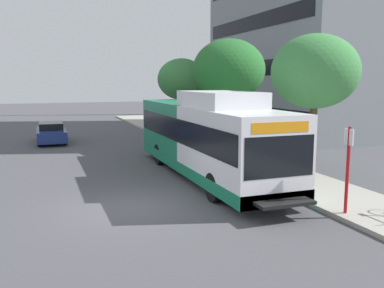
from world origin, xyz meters
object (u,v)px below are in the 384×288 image
(bus_stop_sign_pole, at_px, (348,164))
(street_tree_mid_block, at_px, (229,70))
(transit_bus, at_px, (206,137))
(street_tree_near_stop, at_px, (315,72))
(parked_car_far_lane, at_px, (51,133))
(street_tree_far_block, at_px, (182,79))

(bus_stop_sign_pole, distance_m, street_tree_mid_block, 12.72)
(transit_bus, relative_size, street_tree_near_stop, 2.12)
(street_tree_mid_block, height_order, parked_car_far_lane, street_tree_mid_block)
(transit_bus, distance_m, street_tree_near_stop, 5.12)
(bus_stop_sign_pole, height_order, parked_car_far_lane, bus_stop_sign_pole)
(bus_stop_sign_pole, distance_m, parked_car_far_lane, 20.73)
(transit_bus, xyz_separation_m, parked_car_far_lane, (-5.87, 12.80, -1.04))
(transit_bus, bearing_deg, bus_stop_sign_pole, -73.47)
(street_tree_far_block, bearing_deg, street_tree_near_stop, -90.67)
(transit_bus, height_order, bus_stop_sign_pole, transit_bus)
(transit_bus, relative_size, street_tree_mid_block, 1.95)
(street_tree_far_block, height_order, parked_car_far_lane, street_tree_far_block)
(street_tree_mid_block, xyz_separation_m, street_tree_far_block, (0.36, 9.44, -0.50))
(transit_bus, xyz_separation_m, bus_stop_sign_pole, (1.90, -6.39, -0.05))
(street_tree_mid_block, distance_m, parked_car_far_lane, 12.53)
(transit_bus, relative_size, parked_car_far_lane, 2.72)
(transit_bus, bearing_deg, parked_car_far_lane, 114.63)
(bus_stop_sign_pole, relative_size, street_tree_far_block, 0.46)
(bus_stop_sign_pole, bearing_deg, transit_bus, 106.53)
(bus_stop_sign_pole, distance_m, street_tree_near_stop, 5.63)
(street_tree_near_stop, bearing_deg, street_tree_far_block, 89.33)
(bus_stop_sign_pole, relative_size, street_tree_mid_block, 0.41)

